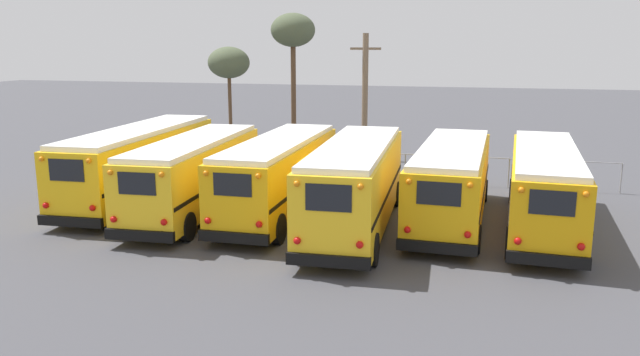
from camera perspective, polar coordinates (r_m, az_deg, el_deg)
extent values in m
plane|color=#424247|center=(24.50, -0.17, -3.77)|extent=(160.00, 160.00, 0.00)
cube|color=yellow|center=(28.39, -16.10, 1.37)|extent=(3.02, 10.90, 2.64)
cube|color=white|center=(28.17, -16.27, 4.20)|extent=(2.80, 10.46, 0.20)
cube|color=black|center=(24.08, -21.87, -3.70)|extent=(2.52, 0.33, 0.36)
cube|color=black|center=(23.69, -22.19, 0.66)|extent=(1.35, 0.10, 0.79)
sphere|color=red|center=(24.45, -23.79, -2.31)|extent=(0.22, 0.22, 0.22)
sphere|color=orange|center=(24.12, -24.13, 1.59)|extent=(0.18, 0.18, 0.18)
sphere|color=red|center=(23.45, -20.10, -2.60)|extent=(0.22, 0.22, 0.22)
sphere|color=orange|center=(23.10, -20.40, 1.47)|extent=(0.18, 0.18, 0.18)
cube|color=black|center=(29.02, -18.25, 1.06)|extent=(0.58, 10.56, 0.14)
cube|color=black|center=(27.88, -13.81, 0.89)|extent=(0.58, 10.56, 0.14)
cylinder|color=black|center=(32.70, -14.49, 0.72)|extent=(0.33, 0.94, 0.92)
cylinder|color=black|center=(31.77, -10.75, 0.57)|extent=(0.33, 0.94, 0.92)
cylinder|color=black|center=(25.79, -22.39, -2.83)|extent=(0.33, 0.94, 0.92)
cylinder|color=black|center=(24.60, -17.92, -3.19)|extent=(0.33, 0.94, 0.92)
cube|color=yellow|center=(25.48, -11.37, 0.32)|extent=(2.95, 9.76, 2.48)
cube|color=white|center=(25.25, -11.49, 3.31)|extent=(2.73, 9.36, 0.20)
cube|color=black|center=(21.47, -16.17, -5.06)|extent=(2.43, 0.34, 0.36)
cube|color=black|center=(21.06, -16.42, -0.50)|extent=(1.31, 0.11, 0.75)
sphere|color=red|center=(21.74, -18.36, -3.61)|extent=(0.22, 0.22, 0.22)
sphere|color=orange|center=(21.39, -18.64, 0.47)|extent=(0.18, 0.18, 0.18)
sphere|color=red|center=(20.94, -14.08, -3.95)|extent=(0.22, 0.22, 0.22)
sphere|color=orange|center=(20.57, -14.31, 0.29)|extent=(0.18, 0.18, 0.18)
cube|color=black|center=(26.00, -13.80, 0.02)|extent=(0.58, 9.43, 0.14)
cube|color=black|center=(25.09, -8.81, -0.20)|extent=(0.58, 9.43, 0.14)
cylinder|color=black|center=(29.30, -10.69, -0.29)|extent=(0.34, 1.04, 1.03)
cylinder|color=black|center=(28.56, -6.55, -0.48)|extent=(0.34, 1.04, 1.03)
cylinder|color=black|center=(23.12, -17.12, -3.97)|extent=(0.34, 1.04, 1.03)
cylinder|color=black|center=(22.18, -12.03, -4.37)|extent=(0.34, 1.04, 1.03)
cube|color=#EAAA0F|center=(24.85, -3.73, 0.28)|extent=(2.47, 9.90, 2.49)
cube|color=white|center=(24.61, -3.78, 3.34)|extent=(2.27, 9.50, 0.20)
cube|color=black|center=(20.58, -7.90, -5.40)|extent=(2.42, 0.22, 0.36)
cube|color=black|center=(20.15, -8.02, -0.63)|extent=(1.30, 0.04, 0.75)
sphere|color=red|center=(20.77, -10.23, -3.86)|extent=(0.22, 0.22, 0.22)
sphere|color=orange|center=(20.39, -10.40, 0.42)|extent=(0.18, 0.18, 0.18)
sphere|color=red|center=(20.12, -5.59, -4.24)|extent=(0.22, 0.22, 0.22)
sphere|color=orange|center=(19.74, -5.69, 0.18)|extent=(0.18, 0.18, 0.18)
cube|color=black|center=(25.27, -6.32, 0.00)|extent=(0.12, 9.68, 0.14)
cube|color=black|center=(24.56, -1.07, -0.29)|extent=(0.12, 9.68, 0.14)
cylinder|color=black|center=(28.79, -3.61, -0.29)|extent=(0.29, 1.07, 1.06)
cylinder|color=black|center=(28.22, 0.67, -0.52)|extent=(0.29, 1.07, 1.06)
cylinder|color=black|center=(22.18, -9.27, -4.20)|extent=(0.29, 1.07, 1.06)
cylinder|color=black|center=(21.43, -3.82, -4.65)|extent=(0.29, 1.07, 1.06)
cube|color=yellow|center=(22.75, 3.25, -0.62)|extent=(2.89, 10.15, 2.66)
cube|color=white|center=(22.48, 3.29, 2.94)|extent=(2.68, 9.74, 0.20)
cube|color=black|center=(18.27, 0.74, -7.58)|extent=(2.51, 0.31, 0.36)
cube|color=black|center=(17.75, 0.78, -1.83)|extent=(1.35, 0.09, 0.80)
sphere|color=red|center=(18.27, -2.11, -5.75)|extent=(0.22, 0.22, 0.22)
sphere|color=orange|center=(17.82, -2.15, -0.53)|extent=(0.18, 0.18, 0.18)
sphere|color=red|center=(17.93, 3.65, -6.12)|extent=(0.22, 0.22, 0.22)
sphere|color=orange|center=(17.47, 3.72, -0.80)|extent=(0.18, 0.18, 0.18)
cube|color=black|center=(23.01, 0.19, -0.96)|extent=(0.45, 9.85, 0.14)
cube|color=black|center=(22.65, 6.34, -1.25)|extent=(0.45, 9.85, 0.14)
cylinder|color=black|center=(26.78, 2.01, -1.22)|extent=(0.33, 1.07, 1.06)
cylinder|color=black|center=(26.49, 6.91, -1.45)|extent=(0.33, 1.07, 1.06)
cylinder|color=black|center=(19.75, -1.78, -6.12)|extent=(0.33, 1.07, 1.06)
cylinder|color=black|center=(19.35, 4.88, -6.54)|extent=(0.33, 1.07, 1.06)
cube|color=#EAAA0F|center=(24.32, 11.91, -0.36)|extent=(2.79, 9.82, 2.44)
cube|color=white|center=(24.08, 12.05, 2.71)|extent=(2.58, 9.42, 0.20)
cube|color=black|center=(19.87, 10.60, -6.25)|extent=(2.52, 0.28, 0.36)
cube|color=black|center=(19.43, 10.81, -1.42)|extent=(1.35, 0.08, 0.73)
sphere|color=red|center=(19.81, 7.99, -4.71)|extent=(0.22, 0.22, 0.22)
sphere|color=orange|center=(19.42, 8.12, -0.33)|extent=(0.18, 0.18, 0.18)
sphere|color=red|center=(19.65, 13.34, -5.07)|extent=(0.22, 0.22, 0.22)
sphere|color=orange|center=(19.26, 13.57, -0.66)|extent=(0.18, 0.18, 0.18)
cube|color=black|center=(24.48, 8.99, -0.61)|extent=(0.34, 9.54, 0.14)
cube|color=black|center=(24.31, 14.81, -0.96)|extent=(0.34, 9.54, 0.14)
cylinder|color=black|center=(28.13, 10.08, -0.86)|extent=(0.31, 0.97, 0.96)
cylinder|color=black|center=(27.99, 14.77, -1.14)|extent=(0.31, 0.97, 0.96)
cylinder|color=black|center=(21.28, 7.88, -5.01)|extent=(0.31, 0.97, 0.96)
cylinder|color=black|center=(21.09, 14.11, -5.43)|extent=(0.31, 0.97, 0.96)
cube|color=#E5A00C|center=(24.21, 19.81, -0.82)|extent=(2.84, 10.31, 2.44)
cube|color=white|center=(23.96, 20.03, 2.25)|extent=(2.63, 9.89, 0.20)
cube|color=black|center=(19.52, 20.10, -7.04)|extent=(2.37, 0.32, 0.36)
cube|color=black|center=(19.08, 20.47, -2.15)|extent=(1.27, 0.10, 0.73)
sphere|color=red|center=(19.33, 17.63, -5.52)|extent=(0.22, 0.22, 0.22)
sphere|color=orange|center=(18.94, 17.93, -1.05)|extent=(0.18, 0.18, 0.18)
sphere|color=red|center=(19.44, 22.77, -5.82)|extent=(0.22, 0.22, 0.22)
sphere|color=orange|center=(19.04, 23.15, -1.38)|extent=(0.18, 0.18, 0.18)
cube|color=black|center=(24.22, 17.02, -1.07)|extent=(0.54, 9.99, 0.14)
cube|color=black|center=(24.33, 22.52, -1.41)|extent=(0.54, 9.99, 0.14)
cylinder|color=black|center=(28.12, 17.21, -1.13)|extent=(0.33, 1.06, 1.05)
cylinder|color=black|center=(28.21, 21.58, -1.40)|extent=(0.33, 1.06, 1.05)
cylinder|color=black|center=(20.77, 16.98, -5.74)|extent=(0.33, 1.06, 1.05)
cylinder|color=black|center=(20.89, 22.92, -6.08)|extent=(0.33, 1.06, 1.05)
cylinder|color=#75604C|center=(37.01, 4.12, 7.39)|extent=(0.35, 0.35, 7.34)
cube|color=#75604C|center=(36.89, 4.19, 11.71)|extent=(1.80, 0.14, 0.14)
cylinder|color=brown|center=(43.30, -8.21, 6.25)|extent=(0.24, 0.24, 4.74)
ellipsoid|color=#4C563D|center=(43.10, -8.34, 10.41)|extent=(2.81, 2.81, 2.11)
cylinder|color=brown|center=(43.49, -2.44, 7.77)|extent=(0.35, 0.35, 6.83)
ellipsoid|color=#4C563D|center=(43.38, -2.49, 13.38)|extent=(3.02, 3.02, 2.26)
cylinder|color=#939399|center=(36.03, -16.34, 2.03)|extent=(0.06, 0.06, 1.40)
cylinder|color=#939399|center=(34.84, -12.83, 1.89)|extent=(0.06, 0.06, 1.40)
cylinder|color=#939399|center=(33.78, -9.10, 1.73)|extent=(0.06, 0.06, 1.40)
cylinder|color=#939399|center=(32.88, -5.15, 1.55)|extent=(0.06, 0.06, 1.40)
cylinder|color=#939399|center=(32.15, -0.99, 1.35)|extent=(0.06, 0.06, 1.40)
cylinder|color=#939399|center=(31.59, 3.33, 1.14)|extent=(0.06, 0.06, 1.40)
cylinder|color=#939399|center=(31.22, 7.79, 0.92)|extent=(0.06, 0.06, 1.40)
cylinder|color=#939399|center=(31.04, 12.32, 0.68)|extent=(0.06, 0.06, 1.40)
cylinder|color=#939399|center=(31.05, 16.88, 0.44)|extent=(0.06, 0.06, 1.40)
cylinder|color=#939399|center=(31.27, 21.40, 0.20)|extent=(0.06, 0.06, 1.40)
cylinder|color=#939399|center=(31.67, 25.83, -0.04)|extent=(0.06, 0.06, 1.40)
cylinder|color=#939399|center=(31.46, 3.35, 2.39)|extent=(24.71, 0.04, 0.04)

